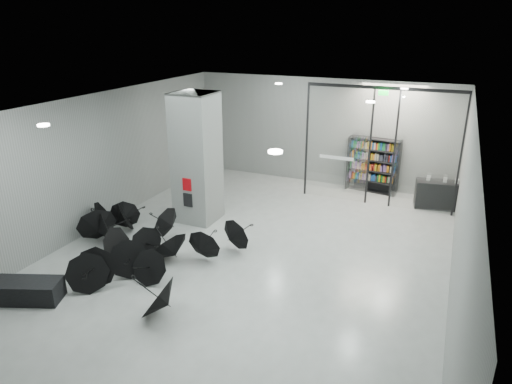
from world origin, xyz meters
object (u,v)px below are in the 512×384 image
at_px(shop_counter, 439,195).
at_px(umbrella_cluster, 136,249).
at_px(column, 197,158).
at_px(bookshelf, 373,165).
at_px(bench, 27,291).

distance_m(shop_counter, umbrella_cluster, 10.00).
height_order(column, bookshelf, column).
relative_size(column, shop_counter, 2.57).
xyz_separation_m(bench, bookshelf, (5.79, 10.29, 0.76)).
distance_m(column, umbrella_cluster, 3.46).
height_order(bookshelf, shop_counter, bookshelf).
bearing_deg(shop_counter, bench, -139.93).
xyz_separation_m(bookshelf, shop_counter, (2.38, -0.73, -0.54)).
relative_size(bookshelf, umbrella_cluster, 0.38).
bearing_deg(bookshelf, bench, -110.56).
bearing_deg(bookshelf, shop_counter, -8.28).
height_order(bench, umbrella_cluster, umbrella_cluster).
height_order(bookshelf, umbrella_cluster, bookshelf).
bearing_deg(column, bench, -102.43).
relative_size(shop_counter, umbrella_cluster, 0.29).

